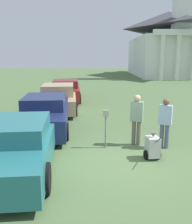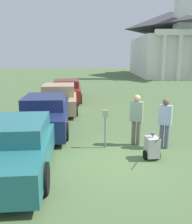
{
  "view_description": "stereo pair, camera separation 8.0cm",
  "coord_description": "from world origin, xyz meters",
  "px_view_note": "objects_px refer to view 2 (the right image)",
  "views": [
    {
      "loc": [
        -0.69,
        -6.91,
        3.04
      ],
      "look_at": [
        -0.68,
        1.78,
        1.1
      ],
      "focal_mm": 40.0,
      "sensor_mm": 36.0,
      "label": 1
    },
    {
      "loc": [
        -0.61,
        -6.91,
        3.04
      ],
      "look_at": [
        -0.68,
        1.78,
        1.1
      ],
      "focal_mm": 40.0,
      "sensor_mm": 36.0,
      "label": 2
    }
  ],
  "objects_px": {
    "parking_meter": "(105,122)",
    "person_worker": "(136,117)",
    "church": "(170,42)",
    "parked_car_tan": "(59,98)",
    "equipment_cart": "(152,147)",
    "parked_car_teal": "(18,144)",
    "person_supervisor": "(165,120)",
    "parked_car_navy": "(46,113)",
    "parked_car_maroon": "(67,90)"
  },
  "relations": [
    {
      "from": "parked_car_tan",
      "to": "parked_car_maroon",
      "type": "relative_size",
      "value": 0.98
    },
    {
      "from": "person_worker",
      "to": "equipment_cart",
      "type": "xyz_separation_m",
      "value": [
        0.31,
        -1.23,
        -0.63
      ]
    },
    {
      "from": "parking_meter",
      "to": "equipment_cart",
      "type": "height_order",
      "value": "parking_meter"
    },
    {
      "from": "equipment_cart",
      "to": "church",
      "type": "xyz_separation_m",
      "value": [
        9.75,
        34.19,
        4.92
      ]
    },
    {
      "from": "parked_car_maroon",
      "to": "church",
      "type": "height_order",
      "value": "church"
    },
    {
      "from": "parked_car_maroon",
      "to": "person_supervisor",
      "type": "xyz_separation_m",
      "value": [
        4.45,
        -9.62,
        0.3
      ]
    },
    {
      "from": "parked_car_navy",
      "to": "person_supervisor",
      "type": "bearing_deg",
      "value": -32.62
    },
    {
      "from": "person_supervisor",
      "to": "equipment_cart",
      "type": "relative_size",
      "value": 1.7
    },
    {
      "from": "parked_car_navy",
      "to": "person_worker",
      "type": "distance_m",
      "value": 4.09
    },
    {
      "from": "person_worker",
      "to": "person_supervisor",
      "type": "height_order",
      "value": "person_worker"
    },
    {
      "from": "parked_car_teal",
      "to": "person_supervisor",
      "type": "bearing_deg",
      "value": 12.59
    },
    {
      "from": "equipment_cart",
      "to": "church",
      "type": "distance_m",
      "value": 35.89
    },
    {
      "from": "parked_car_maroon",
      "to": "church",
      "type": "distance_m",
      "value": 27.67
    },
    {
      "from": "parked_car_navy",
      "to": "equipment_cart",
      "type": "bearing_deg",
      "value": -45.27
    },
    {
      "from": "parked_car_maroon",
      "to": "equipment_cart",
      "type": "distance_m",
      "value": 11.24
    },
    {
      "from": "parked_car_tan",
      "to": "equipment_cart",
      "type": "relative_size",
      "value": 5.3
    },
    {
      "from": "person_worker",
      "to": "parked_car_tan",
      "type": "bearing_deg",
      "value": -39.07
    },
    {
      "from": "parked_car_teal",
      "to": "equipment_cart",
      "type": "bearing_deg",
      "value": 2.14
    },
    {
      "from": "parked_car_navy",
      "to": "parking_meter",
      "type": "distance_m",
      "value": 3.38
    },
    {
      "from": "parked_car_tan",
      "to": "equipment_cart",
      "type": "bearing_deg",
      "value": -66.53
    },
    {
      "from": "person_worker",
      "to": "parked_car_navy",
      "type": "bearing_deg",
      "value": -9.97
    },
    {
      "from": "parked_car_teal",
      "to": "church",
      "type": "bearing_deg",
      "value": 63.27
    },
    {
      "from": "parked_car_navy",
      "to": "parked_car_tan",
      "type": "bearing_deg",
      "value": 84.68
    },
    {
      "from": "person_worker",
      "to": "person_supervisor",
      "type": "xyz_separation_m",
      "value": [
        0.9,
        -0.3,
        -0.05
      ]
    },
    {
      "from": "parked_car_navy",
      "to": "person_supervisor",
      "type": "distance_m",
      "value": 5.02
    },
    {
      "from": "parked_car_navy",
      "to": "church",
      "type": "relative_size",
      "value": 0.25
    },
    {
      "from": "parking_meter",
      "to": "person_worker",
      "type": "height_order",
      "value": "person_worker"
    },
    {
      "from": "parked_car_teal",
      "to": "parked_car_tan",
      "type": "xyz_separation_m",
      "value": [
        0.0,
        7.53,
        0.04
      ]
    },
    {
      "from": "parked_car_navy",
      "to": "church",
      "type": "height_order",
      "value": "church"
    },
    {
      "from": "parked_car_maroon",
      "to": "parking_meter",
      "type": "height_order",
      "value": "parked_car_maroon"
    },
    {
      "from": "parked_car_maroon",
      "to": "person_supervisor",
      "type": "relative_size",
      "value": 3.18
    },
    {
      "from": "parked_car_maroon",
      "to": "person_supervisor",
      "type": "bearing_deg",
      "value": -70.47
    },
    {
      "from": "parked_car_teal",
      "to": "person_supervisor",
      "type": "distance_m",
      "value": 4.69
    },
    {
      "from": "parked_car_teal",
      "to": "parked_car_navy",
      "type": "height_order",
      "value": "parked_car_navy"
    },
    {
      "from": "parked_car_teal",
      "to": "parked_car_navy",
      "type": "xyz_separation_m",
      "value": [
        0.0,
        3.74,
        0.02
      ]
    },
    {
      "from": "parking_meter",
      "to": "person_worker",
      "type": "relative_size",
      "value": 0.74
    },
    {
      "from": "parked_car_tan",
      "to": "church",
      "type": "relative_size",
      "value": 0.24
    },
    {
      "from": "parked_car_navy",
      "to": "parking_meter",
      "type": "xyz_separation_m",
      "value": [
        2.48,
        -2.29,
        0.24
      ]
    },
    {
      "from": "parked_car_teal",
      "to": "parked_car_maroon",
      "type": "height_order",
      "value": "parked_car_maroon"
    },
    {
      "from": "parked_car_teal",
      "to": "person_supervisor",
      "type": "height_order",
      "value": "person_supervisor"
    },
    {
      "from": "church",
      "to": "parking_meter",
      "type": "bearing_deg",
      "value": -108.52
    },
    {
      "from": "parked_car_teal",
      "to": "person_worker",
      "type": "bearing_deg",
      "value": 20.76
    },
    {
      "from": "person_worker",
      "to": "parked_car_maroon",
      "type": "bearing_deg",
      "value": -49.73
    },
    {
      "from": "parked_car_navy",
      "to": "equipment_cart",
      "type": "relative_size",
      "value": 5.38
    },
    {
      "from": "parked_car_maroon",
      "to": "parked_car_teal",
      "type": "bearing_deg",
      "value": -95.31
    },
    {
      "from": "parking_meter",
      "to": "equipment_cart",
      "type": "relative_size",
      "value": 1.31
    },
    {
      "from": "parked_car_navy",
      "to": "equipment_cart",
      "type": "distance_m",
      "value": 5.04
    },
    {
      "from": "parked_car_navy",
      "to": "person_worker",
      "type": "relative_size",
      "value": 3.04
    },
    {
      "from": "parked_car_tan",
      "to": "person_worker",
      "type": "height_order",
      "value": "person_worker"
    },
    {
      "from": "church",
      "to": "parked_car_tan",
      "type": "bearing_deg",
      "value": -116.61
    }
  ]
}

